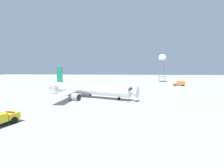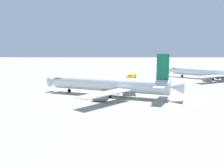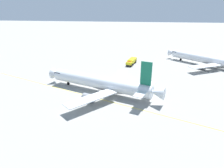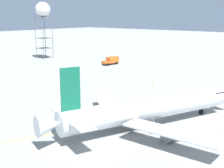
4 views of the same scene
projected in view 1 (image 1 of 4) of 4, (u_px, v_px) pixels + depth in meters
name	position (u px, v px, depth m)	size (l,w,h in m)	color
ground_plane	(94.00, 96.00, 63.85)	(600.00, 600.00, 0.00)	gray
airliner_main	(87.00, 89.00, 60.28)	(33.23, 39.52, 12.23)	silver
catering_truck_truck	(180.00, 83.00, 104.48)	(3.44, 7.56, 3.10)	#232326
radar_tower	(162.00, 59.00, 138.73)	(6.68, 6.68, 25.14)	slate
taxiway_centreline	(100.00, 96.00, 63.19)	(67.41, 165.27, 0.01)	yellow
safety_cone_near	(151.00, 92.00, 73.01)	(0.36, 0.36, 0.55)	orange
safety_cone_mid	(156.00, 92.00, 74.35)	(0.36, 0.36, 0.55)	orange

